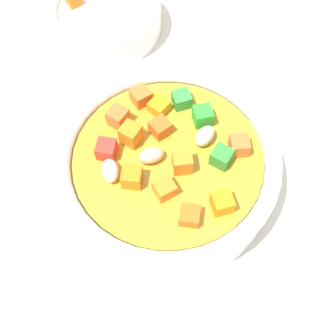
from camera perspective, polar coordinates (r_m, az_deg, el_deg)
name	(u,v)px	position (r cm, az deg, el deg)	size (l,w,h in cm)	color
ground_plane	(168,184)	(43.41, 0.00, -2.25)	(140.00, 140.00, 2.00)	silver
soup_bowl_main	(168,166)	(39.86, 0.00, 0.33)	(21.26, 21.26, 6.68)	white
spoon	(302,323)	(39.60, 18.12, -19.74)	(22.38, 10.35, 0.88)	silver
side_bowl_small	(106,16)	(55.06, -8.59, 20.15)	(13.80, 13.80, 4.78)	white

